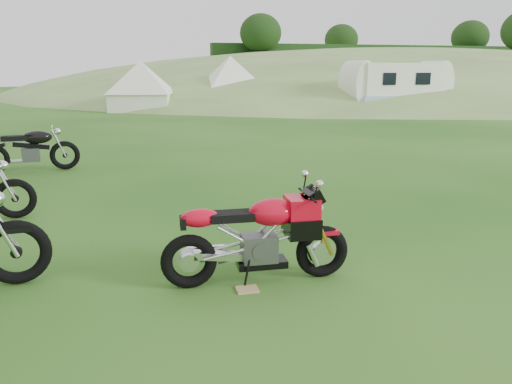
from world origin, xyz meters
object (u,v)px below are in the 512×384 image
object	(u,v)px
sport_motorcycle	(257,230)
caravan	(395,88)
vintage_moto_d	(29,148)
tent_left	(142,86)
plywood_board	(247,289)
tent_mid	(230,82)
tent_right	(332,86)

from	to	relation	value
sport_motorcycle	caravan	world-z (taller)	caravan
vintage_moto_d	tent_left	world-z (taller)	tent_left
plywood_board	tent_left	bearing A→B (deg)	90.32
caravan	tent_mid	bearing A→B (deg)	140.45
plywood_board	tent_left	size ratio (longest dim) A/B	0.07
plywood_board	tent_left	distance (m)	22.33
tent_mid	vintage_moto_d	bearing A→B (deg)	-119.98
sport_motorcycle	tent_mid	distance (m)	23.84
plywood_board	tent_left	world-z (taller)	tent_left
plywood_board	vintage_moto_d	distance (m)	7.53
sport_motorcycle	plywood_board	world-z (taller)	sport_motorcycle
tent_right	caravan	distance (m)	4.86
caravan	tent_right	bearing A→B (deg)	105.17
plywood_board	vintage_moto_d	world-z (taller)	vintage_moto_d
tent_left	tent_mid	xyz separation A→B (m)	(4.92, 1.25, 0.09)
vintage_moto_d	tent_mid	size ratio (longest dim) A/B	0.61
vintage_moto_d	tent_left	xyz separation A→B (m)	(2.95, 15.44, 0.77)
plywood_board	vintage_moto_d	bearing A→B (deg)	114.19
tent_left	tent_mid	size ratio (longest dim) A/B	0.93
sport_motorcycle	caravan	size ratio (longest dim) A/B	0.36
vintage_moto_d	tent_mid	distance (m)	18.47
tent_right	plywood_board	bearing A→B (deg)	-133.55
plywood_board	tent_mid	bearing A→B (deg)	78.50
sport_motorcycle	caravan	bearing A→B (deg)	59.69
vintage_moto_d	plywood_board	bearing A→B (deg)	-71.77
vintage_moto_d	tent_mid	xyz separation A→B (m)	(7.87, 16.69, 0.86)
sport_motorcycle	plywood_board	distance (m)	0.60
plywood_board	tent_mid	xyz separation A→B (m)	(4.79, 23.54, 1.36)
tent_mid	caravan	bearing A→B (deg)	-43.49
sport_motorcycle	tent_left	world-z (taller)	tent_left
sport_motorcycle	plywood_board	size ratio (longest dim) A/B	8.55
plywood_board	tent_mid	distance (m)	24.07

